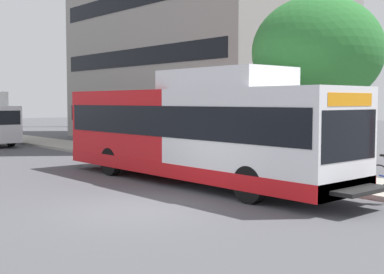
{
  "coord_description": "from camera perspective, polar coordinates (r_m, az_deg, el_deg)",
  "views": [
    {
      "loc": [
        -7.18,
        -10.3,
        2.68
      ],
      "look_at": [
        2.89,
        1.32,
        1.6
      ],
      "focal_mm": 47.9,
      "sensor_mm": 36.0,
      "label": 1
    }
  ],
  "objects": [
    {
      "name": "lattice_comm_tower",
      "position": [
        55.17,
        -7.6,
        11.05
      ],
      "size": [
        1.1,
        1.1,
        28.53
      ],
      "color": "#B7B7BC",
      "rests_on": "ground"
    },
    {
      "name": "transit_bus",
      "position": [
        16.69,
        0.26,
        0.66
      ],
      "size": [
        2.58,
        12.25,
        3.65
      ],
      "color": "white",
      "rests_on": "ground"
    },
    {
      "name": "street_tree_near_stop",
      "position": [
        18.4,
        13.76,
        9.18
      ],
      "size": [
        4.5,
        4.5,
        6.15
      ],
      "color": "#4C3823",
      "rests_on": "sidewalk_curb"
    },
    {
      "name": "ground_plane",
      "position": [
        19.84,
        -19.36,
        -3.98
      ],
      "size": [
        120.0,
        120.0,
        0.0
      ],
      "primitive_type": "plane",
      "color": "#4C4C51"
    },
    {
      "name": "sidewalk_curb",
      "position": [
        21.76,
        0.1,
        -2.87
      ],
      "size": [
        3.0,
        56.0,
        0.14
      ],
      "primitive_type": "cube",
      "color": "#A8A399",
      "rests_on": "ground"
    }
  ]
}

